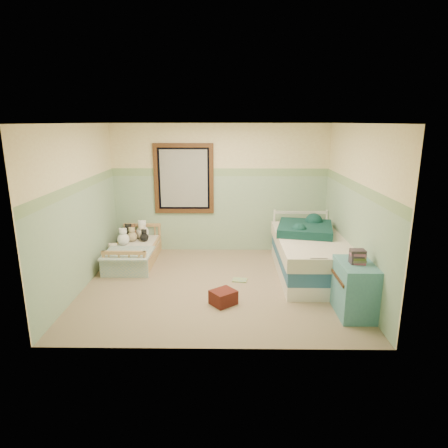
{
  "coord_description": "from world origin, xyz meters",
  "views": [
    {
      "loc": [
        0.18,
        -5.76,
        2.52
      ],
      "look_at": [
        0.1,
        0.35,
        0.92
      ],
      "focal_mm": 31.3,
      "sensor_mm": 36.0,
      "label": 1
    }
  ],
  "objects_px": {
    "toddler_bed_frame": "(135,257)",
    "twin_bed_frame": "(309,268)",
    "floor_book": "(240,280)",
    "dresser": "(354,289)",
    "red_pillow": "(223,297)",
    "plush_floor_tan": "(113,264)",
    "plush_floor_cream": "(114,256)"
  },
  "relations": [
    {
      "from": "floor_book",
      "to": "twin_bed_frame",
      "type": "bearing_deg",
      "value": 23.43
    },
    {
      "from": "toddler_bed_frame",
      "to": "plush_floor_cream",
      "type": "distance_m",
      "value": 0.39
    },
    {
      "from": "dresser",
      "to": "plush_floor_cream",
      "type": "bearing_deg",
      "value": 153.04
    },
    {
      "from": "toddler_bed_frame",
      "to": "floor_book",
      "type": "relative_size",
      "value": 6.39
    },
    {
      "from": "plush_floor_cream",
      "to": "dresser",
      "type": "height_order",
      "value": "dresser"
    },
    {
      "from": "toddler_bed_frame",
      "to": "twin_bed_frame",
      "type": "distance_m",
      "value": 3.17
    },
    {
      "from": "plush_floor_cream",
      "to": "twin_bed_frame",
      "type": "bearing_deg",
      "value": -9.0
    },
    {
      "from": "plush_floor_cream",
      "to": "floor_book",
      "type": "distance_m",
      "value": 2.46
    },
    {
      "from": "plush_floor_cream",
      "to": "red_pillow",
      "type": "height_order",
      "value": "plush_floor_cream"
    },
    {
      "from": "plush_floor_tan",
      "to": "dresser",
      "type": "relative_size",
      "value": 0.33
    },
    {
      "from": "toddler_bed_frame",
      "to": "dresser",
      "type": "height_order",
      "value": "dresser"
    },
    {
      "from": "plush_floor_tan",
      "to": "floor_book",
      "type": "bearing_deg",
      "value": -11.39
    },
    {
      "from": "plush_floor_tan",
      "to": "twin_bed_frame",
      "type": "distance_m",
      "value": 3.4
    },
    {
      "from": "toddler_bed_frame",
      "to": "twin_bed_frame",
      "type": "xyz_separation_m",
      "value": [
        3.11,
        -0.58,
        0.01
      ]
    },
    {
      "from": "floor_book",
      "to": "dresser",
      "type": "bearing_deg",
      "value": -26.27
    },
    {
      "from": "toddler_bed_frame",
      "to": "red_pillow",
      "type": "height_order",
      "value": "red_pillow"
    },
    {
      "from": "toddler_bed_frame",
      "to": "dresser",
      "type": "bearing_deg",
      "value": -29.88
    },
    {
      "from": "plush_floor_tan",
      "to": "dresser",
      "type": "bearing_deg",
      "value": -22.61
    },
    {
      "from": "twin_bed_frame",
      "to": "dresser",
      "type": "bearing_deg",
      "value": -77.22
    },
    {
      "from": "toddler_bed_frame",
      "to": "plush_floor_tan",
      "type": "xyz_separation_m",
      "value": [
        -0.28,
        -0.42,
        0.02
      ]
    },
    {
      "from": "plush_floor_cream",
      "to": "twin_bed_frame",
      "type": "height_order",
      "value": "plush_floor_cream"
    },
    {
      "from": "toddler_bed_frame",
      "to": "plush_floor_tan",
      "type": "relative_size",
      "value": 6.3
    },
    {
      "from": "toddler_bed_frame",
      "to": "red_pillow",
      "type": "xyz_separation_m",
      "value": [
        1.67,
        -1.71,
        0.01
      ]
    },
    {
      "from": "red_pillow",
      "to": "plush_floor_tan",
      "type": "bearing_deg",
      "value": 146.55
    },
    {
      "from": "toddler_bed_frame",
      "to": "twin_bed_frame",
      "type": "relative_size",
      "value": 0.7
    },
    {
      "from": "plush_floor_tan",
      "to": "red_pillow",
      "type": "height_order",
      "value": "plush_floor_tan"
    },
    {
      "from": "plush_floor_cream",
      "to": "red_pillow",
      "type": "distance_m",
      "value": 2.66
    },
    {
      "from": "dresser",
      "to": "toddler_bed_frame",
      "type": "bearing_deg",
      "value": 150.12
    },
    {
      "from": "floor_book",
      "to": "plush_floor_tan",
      "type": "bearing_deg",
      "value": 178.57
    },
    {
      "from": "twin_bed_frame",
      "to": "red_pillow",
      "type": "xyz_separation_m",
      "value": [
        -1.45,
        -1.13,
        -0.01
      ]
    },
    {
      "from": "dresser",
      "to": "floor_book",
      "type": "distance_m",
      "value": 1.9
    },
    {
      "from": "plush_floor_tan",
      "to": "dresser",
      "type": "xyz_separation_m",
      "value": [
        3.71,
        -1.55,
        0.24
      ]
    }
  ]
}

